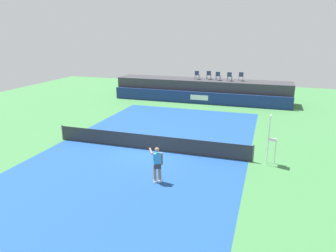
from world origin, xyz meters
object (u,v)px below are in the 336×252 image
Objects in this scene: tennis_player at (157,163)px; tennis_ball at (212,138)px; spectator_chair_far_right at (241,76)px; net_post_far at (253,154)px; spectator_chair_center at (218,76)px; spectator_chair_right at (230,76)px; umpire_chair at (271,136)px; spectator_chair_left at (209,75)px; spectator_chair_far_left at (197,75)px; net_post_near at (63,132)px.

tennis_player is 26.03× the size of tennis_ball.
net_post_far is (2.26, -15.45, -2.19)m from spectator_chair_far_right.
spectator_chair_center is 13.06× the size of tennis_ball.
spectator_chair_right is at bearing 87.30° from tennis_player.
umpire_chair is 2.76× the size of net_post_far.
tennis_player is 7.25m from tennis_ball.
spectator_chair_far_right reaches higher than net_post_far.
spectator_chair_far_left is at bearing -166.47° from spectator_chair_left.
tennis_player reaches higher than tennis_ball.
spectator_chair_right reaches higher than net_post_near.
spectator_chair_left is 16.54m from net_post_far.
spectator_chair_left is 0.50× the size of tennis_player.
net_post_far is at bearing -81.67° from spectator_chair_far_right.
tennis_ball is (1.40, 7.06, -0.92)m from tennis_player.
umpire_chair is at bearing -40.53° from tennis_ball.
spectator_chair_right is (2.17, -0.37, 0.00)m from spectator_chair_left.
umpire_chair is (7.54, -15.14, -1.11)m from spectator_chair_far_left.
spectator_chair_left is 17.04m from net_post_near.
net_post_far is (4.51, -15.09, -2.19)m from spectator_chair_center.
spectator_chair_left is (1.17, 0.28, 0.00)m from spectator_chair_far_left.
net_post_far is 5.78m from tennis_player.
spectator_chair_far_right is 12.58m from tennis_ball.
spectator_chair_center reaches higher than umpire_chair.
net_post_near is 12.40m from net_post_far.
spectator_chair_left is at bearing 102.30° from tennis_ball.
tennis_ball is at bearing 132.01° from net_post_far.
spectator_chair_center reaches higher than tennis_ball.
spectator_chair_right reaches higher than net_post_far.
spectator_chair_left reaches higher than umpire_chair.
spectator_chair_far_right reaches higher than umpire_chair.
spectator_chair_center is 1.00× the size of spectator_chair_far_right.
umpire_chair is at bearing -70.46° from spectator_chair_center.
tennis_ball is (-2.85, 3.16, -0.46)m from net_post_far.
umpire_chair is (5.35, -15.08, -1.11)m from spectator_chair_center.
spectator_chair_far_right is (4.44, 0.29, 0.00)m from spectator_chair_far_left.
spectator_chair_right is 13.06× the size of tennis_ball.
spectator_chair_far_left and spectator_chair_far_right have the same top height.
net_post_far is at bearing -73.34° from spectator_chair_center.
net_post_near is at bearing -123.27° from spectator_chair_far_right.
spectator_chair_left is 0.32× the size of umpire_chair.
spectator_chair_right is 15.66m from umpire_chair.
spectator_chair_far_left is at bearing 97.32° from tennis_player.
net_post_near is at bearing -120.98° from spectator_chair_right.
spectator_chair_far_left is 0.89× the size of net_post_far.
spectator_chair_center and spectator_chair_right have the same top height.
net_post_near is 9.04m from tennis_player.
spectator_chair_far_right is at bearing 9.13° from spectator_chair_center.
spectator_chair_far_right reaches higher than tennis_ball.
net_post_far is 4.28m from tennis_ball.
spectator_chair_right is 17.71m from net_post_near.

